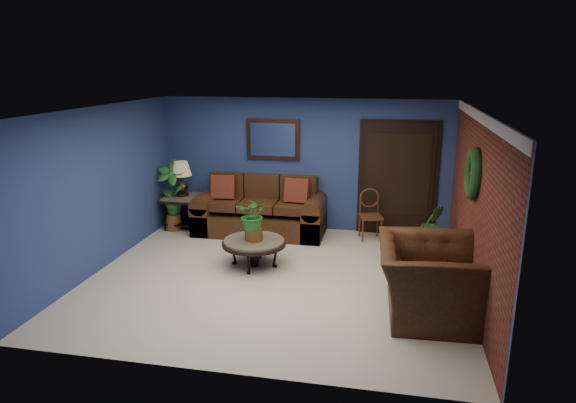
% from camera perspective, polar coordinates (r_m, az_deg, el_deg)
% --- Properties ---
extents(floor, '(5.50, 5.50, 0.00)m').
position_cam_1_polar(floor, '(7.79, -1.36, -8.46)').
color(floor, beige).
rests_on(floor, ground).
extents(wall_back, '(5.50, 0.04, 2.50)m').
position_cam_1_polar(wall_back, '(9.77, 1.81, 4.10)').
color(wall_back, navy).
rests_on(wall_back, ground).
extents(wall_left, '(0.04, 5.00, 2.50)m').
position_cam_1_polar(wall_left, '(8.41, -20.03, 1.38)').
color(wall_left, navy).
rests_on(wall_left, ground).
extents(wall_right_brick, '(0.04, 5.00, 2.50)m').
position_cam_1_polar(wall_right_brick, '(7.30, 20.14, -0.62)').
color(wall_right_brick, maroon).
rests_on(wall_right_brick, ground).
extents(ceiling, '(5.50, 5.00, 0.02)m').
position_cam_1_polar(ceiling, '(7.16, -1.48, 10.20)').
color(ceiling, white).
rests_on(ceiling, wall_back).
extents(crown_molding, '(0.03, 5.00, 0.14)m').
position_cam_1_polar(crown_molding, '(7.09, 20.77, 8.62)').
color(crown_molding, white).
rests_on(crown_molding, wall_right_brick).
extents(wall_mirror, '(1.02, 0.06, 0.77)m').
position_cam_1_polar(wall_mirror, '(9.77, -1.70, 6.90)').
color(wall_mirror, '#482818').
rests_on(wall_mirror, wall_back).
extents(closet_door, '(1.44, 0.06, 2.18)m').
position_cam_1_polar(closet_door, '(9.66, 12.07, 2.43)').
color(closet_door, black).
rests_on(closet_door, wall_back).
extents(wreath, '(0.16, 0.72, 0.72)m').
position_cam_1_polar(wreath, '(7.24, 19.94, 2.94)').
color(wreath, black).
rests_on(wreath, wall_right_brick).
extents(sofa, '(2.42, 1.05, 1.09)m').
position_cam_1_polar(sofa, '(9.75, -3.00, -1.35)').
color(sofa, '#422913').
rests_on(sofa, ground).
extents(coffee_table, '(1.01, 1.01, 0.43)m').
position_cam_1_polar(coffee_table, '(8.11, -3.80, -4.66)').
color(coffee_table, '#4E4944').
rests_on(coffee_table, ground).
extents(end_table, '(0.70, 0.70, 0.64)m').
position_cam_1_polar(end_table, '(10.15, -11.56, -0.17)').
color(end_table, '#4E4944').
rests_on(end_table, ground).
extents(table_lamp, '(0.39, 0.39, 0.65)m').
position_cam_1_polar(table_lamp, '(10.02, -11.73, 2.97)').
color(table_lamp, '#482818').
rests_on(table_lamp, end_table).
extents(side_chair, '(0.47, 0.47, 0.92)m').
position_cam_1_polar(side_chair, '(9.45, 9.11, -1.04)').
color(side_chair, '#5B2D1A').
rests_on(side_chair, ground).
extents(armchair, '(1.33, 1.50, 0.94)m').
position_cam_1_polar(armchair, '(6.78, 15.39, -8.38)').
color(armchair, '#422913').
rests_on(armchair, ground).
extents(coffee_plant, '(0.52, 0.45, 0.70)m').
position_cam_1_polar(coffee_plant, '(7.97, -3.86, -1.68)').
color(coffee_plant, brown).
rests_on(coffee_plant, coffee_table).
extents(floor_plant, '(0.45, 0.40, 0.84)m').
position_cam_1_polar(floor_plant, '(9.03, 15.70, -2.72)').
color(floor_plant, brown).
rests_on(floor_plant, ground).
extents(tall_plant, '(0.60, 0.43, 1.35)m').
position_cam_1_polar(tall_plant, '(10.02, -12.77, 0.91)').
color(tall_plant, brown).
rests_on(tall_plant, ground).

